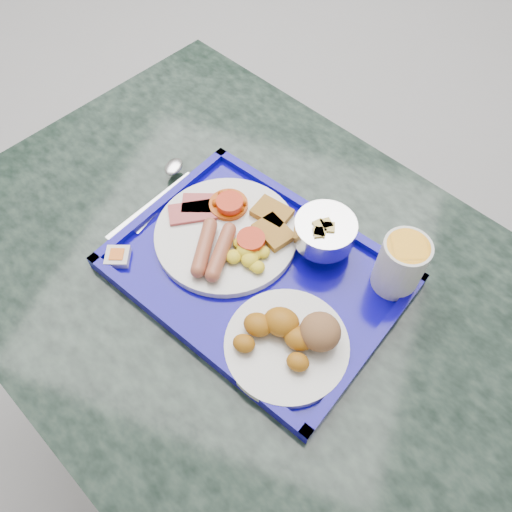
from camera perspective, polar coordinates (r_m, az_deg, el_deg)
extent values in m
plane|color=gray|center=(2.16, -2.25, 18.17)|extent=(6.00, 6.00, 0.00)
cylinder|color=slate|center=(1.38, 0.33, -17.26)|extent=(0.50, 0.50, 0.03)
cylinder|color=slate|center=(1.08, 0.41, -12.49)|extent=(0.10, 0.10, 0.61)
cube|color=black|center=(0.78, 0.56, -3.93)|extent=(1.28, 1.09, 0.04)
cube|color=#0A0397|center=(0.77, 0.00, -1.93)|extent=(0.50, 0.43, 0.01)
cube|color=#0A0397|center=(0.83, 6.49, 5.20)|extent=(0.40, 0.15, 0.01)
cube|color=#0A0397|center=(0.71, -7.64, -9.15)|extent=(0.40, 0.15, 0.01)
cube|color=#0A0397|center=(0.72, 12.80, -10.19)|extent=(0.12, 0.30, 0.01)
cube|color=#0A0397|center=(0.85, -10.65, 5.99)|extent=(0.12, 0.30, 0.01)
cylinder|color=silver|center=(0.80, -3.42, 2.54)|extent=(0.23, 0.23, 0.01)
cube|color=#BD4B4F|center=(0.82, -5.76, 5.96)|extent=(0.09, 0.06, 0.01)
cube|color=#BD4B4F|center=(0.82, -7.24, 5.00)|extent=(0.09, 0.07, 0.01)
cylinder|color=#C94B08|center=(0.82, -3.16, 5.89)|extent=(0.06, 0.06, 0.01)
sphere|color=#C94B08|center=(0.81, -1.41, 6.08)|extent=(0.01, 0.01, 0.01)
sphere|color=#C94B08|center=(0.81, -1.85, 5.49)|extent=(0.01, 0.01, 0.01)
sphere|color=#C94B08|center=(0.82, -2.63, 6.75)|extent=(0.01, 0.01, 0.01)
sphere|color=#C94B08|center=(0.81, -1.97, 6.04)|extent=(0.01, 0.01, 0.01)
sphere|color=#C94B08|center=(0.81, -2.77, 6.23)|extent=(0.01, 0.01, 0.01)
sphere|color=#C94B08|center=(0.82, -3.30, 6.47)|extent=(0.01, 0.01, 0.01)
sphere|color=#C94B08|center=(0.82, -3.90, 6.25)|extent=(0.01, 0.01, 0.01)
sphere|color=#C94B08|center=(0.81, -4.68, 6.02)|extent=(0.01, 0.01, 0.01)
sphere|color=#C94B08|center=(0.82, -2.53, 6.35)|extent=(0.01, 0.01, 0.01)
sphere|color=#C94B08|center=(0.80, -1.72, 5.48)|extent=(0.01, 0.01, 0.01)
sphere|color=#C94B08|center=(0.82, -4.67, 6.16)|extent=(0.01, 0.01, 0.01)
sphere|color=#C94B08|center=(0.81, -2.03, 5.78)|extent=(0.01, 0.01, 0.01)
sphere|color=#C94B08|center=(0.83, -4.05, 7.16)|extent=(0.01, 0.01, 0.01)
sphere|color=#C94B08|center=(0.82, -1.96, 6.62)|extent=(0.01, 0.01, 0.01)
sphere|color=#C94B08|center=(0.83, -3.00, 7.36)|extent=(0.01, 0.01, 0.01)
sphere|color=#C94B08|center=(0.82, -2.51, 6.37)|extent=(0.01, 0.01, 0.01)
cube|color=#AA732A|center=(0.80, 1.83, 5.00)|extent=(0.07, 0.06, 0.01)
cube|color=#AA732A|center=(0.78, 2.01, 2.77)|extent=(0.07, 0.07, 0.01)
cylinder|color=brown|center=(0.76, -5.93, 1.03)|extent=(0.04, 0.09, 0.02)
cylinder|color=brown|center=(0.75, -4.01, 0.51)|extent=(0.03, 0.09, 0.02)
ellipsoid|color=yellow|center=(0.74, 0.22, -1.28)|extent=(0.02, 0.02, 0.01)
ellipsoid|color=yellow|center=(0.76, -1.12, 0.71)|extent=(0.03, 0.03, 0.02)
ellipsoid|color=yellow|center=(0.77, -1.84, 1.51)|extent=(0.02, 0.02, 0.01)
ellipsoid|color=yellow|center=(0.75, -2.60, -0.07)|extent=(0.02, 0.02, 0.02)
ellipsoid|color=yellow|center=(0.74, -0.13, -1.09)|extent=(0.02, 0.02, 0.01)
ellipsoid|color=yellow|center=(0.76, -0.09, 0.25)|extent=(0.02, 0.02, 0.01)
ellipsoid|color=yellow|center=(0.75, -0.72, -0.42)|extent=(0.03, 0.03, 0.02)
ellipsoid|color=yellow|center=(0.76, 0.82, 0.45)|extent=(0.02, 0.02, 0.01)
ellipsoid|color=yellow|center=(0.77, 0.27, 1.70)|extent=(0.02, 0.02, 0.01)
cylinder|color=#AA1604|center=(0.81, -3.02, 6.06)|extent=(0.04, 0.04, 0.01)
cylinder|color=#AA1604|center=(0.76, -0.59, 1.83)|extent=(0.04, 0.04, 0.01)
cylinder|color=silver|center=(0.70, 3.51, -10.16)|extent=(0.17, 0.17, 0.01)
ellipsoid|color=#A06012|center=(0.67, 4.80, -11.98)|extent=(0.03, 0.03, 0.02)
ellipsoid|color=#A06012|center=(0.68, 4.91, -9.36)|extent=(0.04, 0.03, 0.03)
ellipsoid|color=#A06012|center=(0.69, 2.93, -7.53)|extent=(0.05, 0.04, 0.03)
ellipsoid|color=#A06012|center=(0.69, 0.23, -7.85)|extent=(0.04, 0.03, 0.03)
ellipsoid|color=#A06012|center=(0.68, -1.39, -9.95)|extent=(0.03, 0.03, 0.02)
ellipsoid|color=#925F3A|center=(0.68, 7.34, -8.56)|extent=(0.06, 0.06, 0.04)
cylinder|color=silver|center=(0.79, 7.54, 1.07)|extent=(0.06, 0.06, 0.01)
cylinder|color=silver|center=(0.78, 7.64, 1.60)|extent=(0.02, 0.02, 0.02)
cylinder|color=silver|center=(0.76, 7.87, 2.84)|extent=(0.09, 0.09, 0.04)
cube|color=#E1C355|center=(0.73, 7.11, 2.46)|extent=(0.02, 0.02, 0.01)
cube|color=#E1C355|center=(0.73, 7.29, 2.50)|extent=(0.02, 0.02, 0.01)
cube|color=#E1C355|center=(0.74, 7.21, 3.34)|extent=(0.02, 0.02, 0.01)
cube|color=#E1C355|center=(0.75, 8.00, 3.49)|extent=(0.02, 0.02, 0.01)
cube|color=#E1C355|center=(0.74, 8.35, 3.05)|extent=(0.02, 0.02, 0.01)
cylinder|color=silver|center=(0.74, 16.18, -0.96)|extent=(0.07, 0.07, 0.10)
cylinder|color=#FF9D0E|center=(0.71, 16.97, 0.90)|extent=(0.06, 0.06, 0.01)
cube|color=silver|center=(0.85, -10.75, 5.66)|extent=(0.04, 0.13, 0.00)
ellipsoid|color=silver|center=(0.90, -9.39, 10.05)|extent=(0.04, 0.05, 0.01)
cube|color=silver|center=(0.85, -11.89, 5.66)|extent=(0.08, 0.18, 0.00)
cube|color=silver|center=(0.80, -15.53, -0.07)|extent=(0.05, 0.05, 0.01)
cube|color=orange|center=(0.79, -15.64, 0.21)|extent=(0.03, 0.03, 0.00)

